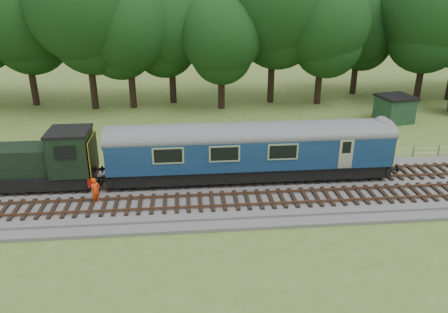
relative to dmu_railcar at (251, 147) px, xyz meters
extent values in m
plane|color=#506826|center=(0.82, -1.40, -2.61)|extent=(120.00, 120.00, 0.00)
cube|color=#4C4C4F|center=(0.82, -1.40, -2.43)|extent=(70.00, 7.00, 0.35)
cube|color=brown|center=(0.82, -0.72, -2.12)|extent=(66.50, 0.07, 0.14)
cube|color=brown|center=(0.82, 0.72, -2.12)|extent=(66.50, 0.07, 0.14)
cube|color=brown|center=(0.82, -3.72, -2.12)|extent=(66.50, 0.07, 0.14)
cube|color=brown|center=(0.82, -2.28, -2.12)|extent=(66.50, 0.07, 0.14)
cube|color=black|center=(-0.01, 0.00, -1.55)|extent=(17.46, 2.52, 0.85)
cube|color=#0D2649|center=(-0.01, 0.00, -0.12)|extent=(18.00, 2.80, 2.05)
cube|color=yellow|center=(9.01, 0.00, -0.50)|extent=(0.06, 2.74, 1.30)
cube|color=black|center=(5.99, 0.00, -1.75)|extent=(2.60, 2.00, 0.55)
cube|color=black|center=(-6.01, 0.00, -1.75)|extent=(2.60, 2.00, 0.55)
cube|color=black|center=(-14.41, 0.00, -1.60)|extent=(8.73, 2.39, 0.85)
cube|color=black|center=(-11.21, 0.00, 0.05)|extent=(2.40, 2.55, 2.60)
cube|color=#98130B|center=(-10.03, 0.00, -1.55)|extent=(0.25, 2.60, 0.55)
cube|color=yellow|center=(-9.89, 0.00, -0.15)|extent=(0.06, 2.55, 2.30)
imported|color=#F3420C|center=(-9.47, -2.42, -1.48)|extent=(0.67, 0.66, 1.56)
cube|color=#17331E|center=(15.52, 12.18, -1.46)|extent=(3.23, 3.23, 2.30)
cube|color=black|center=(15.52, 12.18, -0.22)|extent=(3.55, 3.55, 0.18)
camera|label=1|loc=(-4.09, -25.81, 10.01)|focal=35.00mm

